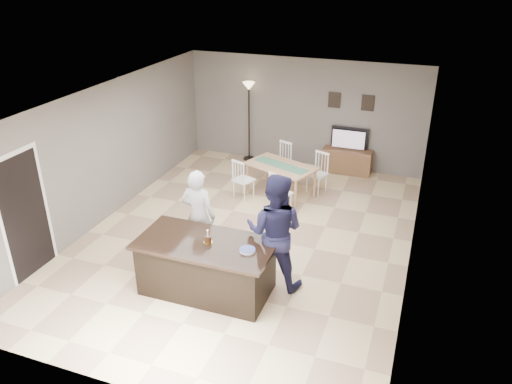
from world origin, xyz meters
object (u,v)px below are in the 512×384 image
(tv_console, at_px, (347,161))
(woman, at_px, (199,216))
(kitchen_island, at_px, (207,266))
(dining_table, at_px, (281,170))
(birthday_cake, at_px, (208,239))
(man, at_px, (275,232))
(plate_stack, at_px, (247,250))
(television, at_px, (349,139))
(floor_lamp, at_px, (249,100))

(tv_console, height_order, woman, woman)
(kitchen_island, bearing_deg, dining_table, 89.41)
(birthday_cake, bearing_deg, woman, 124.52)
(man, relative_size, dining_table, 0.93)
(tv_console, relative_size, dining_table, 0.57)
(plate_stack, bearing_deg, television, 85.02)
(tv_console, relative_size, man, 0.61)
(kitchen_island, height_order, dining_table, dining_table)
(man, bearing_deg, television, -96.09)
(kitchen_island, xyz_separation_m, dining_table, (0.04, 3.81, 0.13))
(kitchen_island, xyz_separation_m, man, (0.95, 0.55, 0.52))
(birthday_cake, xyz_separation_m, dining_table, (-0.00, 3.80, -0.36))
(tv_console, height_order, dining_table, dining_table)
(television, bearing_deg, kitchen_island, 77.99)
(birthday_cake, bearing_deg, kitchen_island, -165.64)
(kitchen_island, relative_size, tv_console, 1.79)
(tv_console, bearing_deg, television, 90.00)
(kitchen_island, bearing_deg, birthday_cake, 14.36)
(kitchen_island, distance_m, plate_stack, 0.85)
(tv_console, xyz_separation_m, floor_lamp, (-2.59, 0.02, 1.29))
(dining_table, xyz_separation_m, floor_lamp, (-1.42, 1.78, 1.00))
(television, relative_size, man, 0.47)
(kitchen_island, bearing_deg, woman, 122.15)
(floor_lamp, bearing_deg, kitchen_island, -76.08)
(kitchen_island, bearing_deg, plate_stack, -1.88)
(man, relative_size, floor_lamp, 0.95)
(birthday_cake, bearing_deg, plate_stack, -2.92)
(television, relative_size, birthday_cake, 4.10)
(tv_console, distance_m, woman, 5.07)
(kitchen_island, height_order, plate_stack, plate_stack)
(floor_lamp, bearing_deg, plate_stack, -69.56)
(floor_lamp, bearing_deg, tv_console, -0.44)
(floor_lamp, bearing_deg, man, -65.14)
(tv_console, distance_m, birthday_cake, 5.72)
(kitchen_island, xyz_separation_m, tv_console, (1.20, 5.57, -0.15))
(man, height_order, birthday_cake, man)
(woman, xyz_separation_m, birthday_cake, (0.56, -0.82, 0.11))
(plate_stack, distance_m, dining_table, 3.91)
(kitchen_island, height_order, tv_console, kitchen_island)
(kitchen_island, distance_m, tv_console, 5.70)
(woman, height_order, floor_lamp, floor_lamp)
(tv_console, distance_m, plate_stack, 5.65)
(kitchen_island, relative_size, woman, 1.27)
(dining_table, distance_m, floor_lamp, 2.49)
(woman, relative_size, man, 0.87)
(tv_console, xyz_separation_m, birthday_cake, (-1.16, -5.56, 0.65))
(man, xyz_separation_m, dining_table, (-0.91, 3.26, -0.39))
(man, height_order, dining_table, man)
(kitchen_island, bearing_deg, tv_console, 77.84)
(man, bearing_deg, woman, -13.99)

